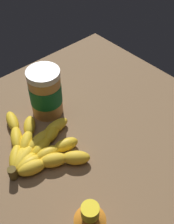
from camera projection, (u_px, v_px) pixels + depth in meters
ground_plane at (80, 145)px, 72.33cm from camera, size 71.28×77.42×4.81cm
banana_bunch at (37, 148)px, 66.83cm from camera, size 27.43×20.46×3.31cm
peanut_butter_jar at (46, 92)px, 72.83cm from camera, size 8.56×8.56×13.86cm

